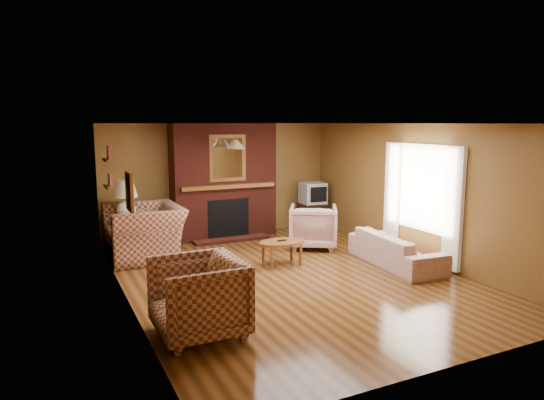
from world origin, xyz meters
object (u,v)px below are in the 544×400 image
floral_armchair (313,226)px  coffee_table (282,244)px  side_table (127,237)px  plaid_loveseat (144,232)px  table_lamp (125,198)px  tv_stand (312,216)px  floral_sofa (396,249)px  crt_tv (313,193)px  fireplace (224,182)px  plaid_armchair (198,297)px

floral_armchair → coffee_table: bearing=67.7°
side_table → plaid_loveseat: bearing=-52.1°
coffee_table → table_lamp: size_ratio=1.15×
floral_armchair → table_lamp: 3.56m
plaid_loveseat → floral_armchair: (3.10, -0.71, -0.06)m
plaid_loveseat → tv_stand: size_ratio=2.39×
coffee_table → side_table: 2.92m
floral_sofa → floral_armchair: floral_armchair is taller
table_lamp → tv_stand: table_lamp is taller
plaid_loveseat → crt_tv: 3.97m
fireplace → side_table: fireplace is taller
plaid_armchair → coffee_table: bearing=133.7°
floral_armchair → coffee_table: (-1.09, -0.82, -0.05)m
plaid_loveseat → tv_stand: (3.90, 0.67, -0.17)m
fireplace → floral_sofa: fireplace is taller
floral_sofa → crt_tv: size_ratio=3.51×
plaid_armchair → plaid_loveseat: bearing=178.0°
fireplace → coffee_table: (0.16, -2.39, -0.81)m
coffee_table → floral_armchair: bearing=36.8°
fireplace → coffee_table: fireplace is taller
plaid_loveseat → side_table: plaid_loveseat is taller
fireplace → side_table: bearing=-165.7°
plaid_loveseat → table_lamp: size_ratio=2.05×
floral_armchair → crt_tv: (0.80, 1.38, 0.43)m
plaid_armchair → side_table: 3.90m
plaid_armchair → coffee_table: size_ratio=1.21×
table_lamp → plaid_armchair: bearing=-87.8°
fireplace → floral_sofa: (1.90, -3.23, -0.90)m
tv_stand → plaid_loveseat: bearing=-167.5°
tv_stand → table_lamp: bearing=-172.4°
floral_armchair → coffee_table: floral_armchair is taller
fireplace → plaid_loveseat: bearing=-155.2°
floral_armchair → side_table: bearing=13.7°
floral_armchair → side_table: size_ratio=1.37×
fireplace → floral_armchair: bearing=-51.4°
floral_sofa → side_table: side_table is taller
tv_stand → crt_tv: bearing=-87.2°
plaid_loveseat → floral_sofa: (3.75, -2.38, -0.19)m
coffee_table → side_table: (-2.26, 1.85, -0.03)m
coffee_table → tv_stand: tv_stand is taller
coffee_table → tv_stand: (1.89, 2.20, -0.06)m
crt_tv → fireplace: bearing=174.7°
fireplace → floral_armchair: (1.25, -1.57, -0.77)m
coffee_table → floral_sofa: bearing=-25.8°
plaid_armchair → tv_stand: (4.00, 4.24, -0.15)m
floral_armchair → side_table: floral_armchair is taller
plaid_loveseat → side_table: (-0.25, 0.32, -0.14)m
table_lamp → floral_sofa: bearing=-34.0°
floral_armchair → tv_stand: floral_armchair is taller
fireplace → table_lamp: size_ratio=3.38×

